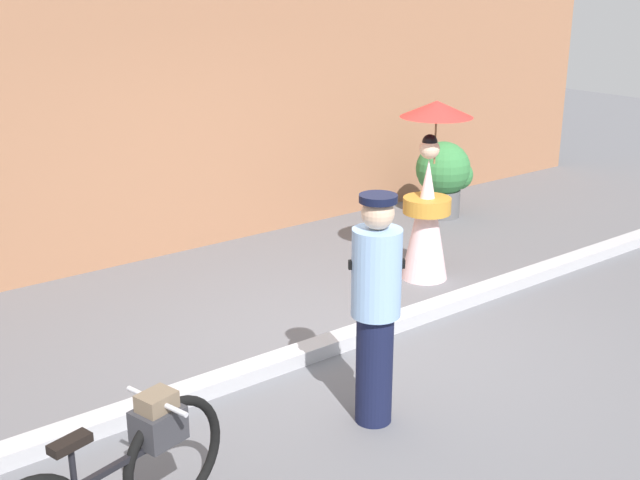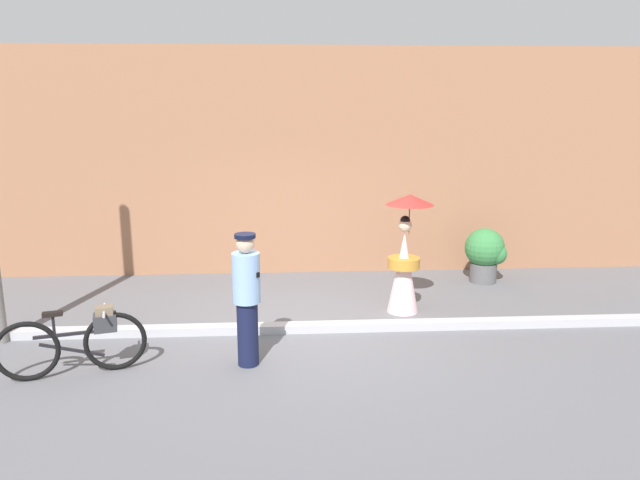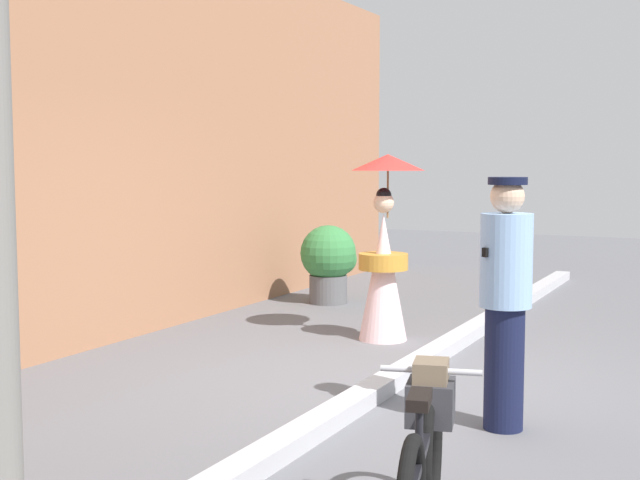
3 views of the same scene
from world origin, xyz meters
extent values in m
plane|color=slate|center=(0.00, 0.00, 0.00)|extent=(30.00, 30.00, 0.00)
cube|color=#9E6B4C|center=(0.00, 3.24, 2.08)|extent=(14.00, 0.40, 4.17)
cube|color=#B2B2B7|center=(0.00, 0.00, 0.06)|extent=(14.00, 0.20, 0.12)
torus|color=black|center=(-2.24, -1.10, 0.37)|extent=(0.73, 0.24, 0.73)
cube|color=black|center=(-2.72, -1.22, 0.52)|extent=(0.80, 0.24, 0.04)
cylinder|color=black|center=(-2.89, -1.27, 0.64)|extent=(0.03, 0.03, 0.30)
cube|color=black|center=(-2.89, -1.27, 0.79)|extent=(0.24, 0.14, 0.05)
cylinder|color=silver|center=(-2.34, -1.13, 0.77)|extent=(0.15, 0.47, 0.03)
cube|color=#333338|center=(-2.34, -1.13, 0.62)|extent=(0.31, 0.28, 0.20)
cube|color=#72604C|center=(-2.34, -1.13, 0.75)|extent=(0.23, 0.20, 0.14)
cylinder|color=#141938|center=(-0.65, -1.05, 0.41)|extent=(0.26, 0.26, 0.82)
cylinder|color=#8CB2E0|center=(-0.65, -1.05, 1.12)|extent=(0.34, 0.34, 0.61)
sphere|color=#D8B293|center=(-0.65, -1.05, 1.54)|extent=(0.22, 0.22, 0.22)
cylinder|color=black|center=(-0.65, -1.05, 1.64)|extent=(0.25, 0.25, 0.05)
cube|color=black|center=(-0.65, -1.05, 1.19)|extent=(0.34, 0.24, 0.06)
cone|color=silver|center=(1.64, 0.75, 0.63)|extent=(0.48, 0.48, 1.27)
cylinder|color=#C1842D|center=(1.64, 0.75, 0.79)|extent=(0.49, 0.49, 0.16)
sphere|color=beige|center=(1.64, 0.75, 1.37)|extent=(0.20, 0.20, 0.20)
sphere|color=black|center=(1.64, 0.75, 1.44)|extent=(0.15, 0.15, 0.15)
cylinder|color=olive|center=(1.69, 0.73, 1.49)|extent=(0.02, 0.02, 0.55)
cone|color=red|center=(1.69, 0.73, 1.76)|extent=(0.72, 0.72, 0.16)
cylinder|color=#59595B|center=(3.40, 2.22, 0.18)|extent=(0.48, 0.48, 0.35)
sphere|color=#387F42|center=(3.40, 2.22, 0.63)|extent=(0.70, 0.70, 0.70)
sphere|color=#387F42|center=(3.57, 2.12, 0.55)|extent=(0.39, 0.39, 0.39)
camera|label=1|loc=(-4.03, -4.80, 3.03)|focal=45.06mm
camera|label=2|loc=(-0.19, -8.04, 3.20)|focal=33.80mm
camera|label=3|loc=(-6.10, -2.42, 1.75)|focal=47.60mm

